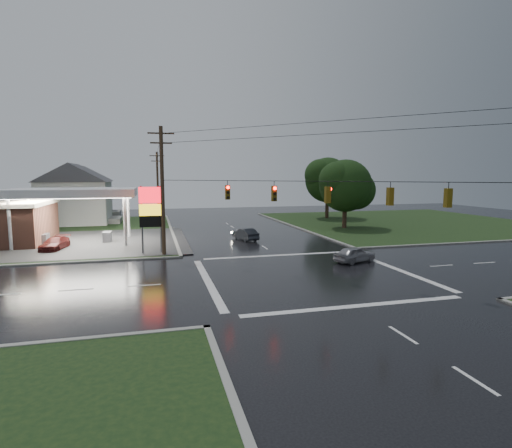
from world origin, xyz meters
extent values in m
plane|color=black|center=(0.00, 0.00, 0.00)|extent=(120.00, 120.00, 0.00)
cube|color=black|center=(-26.00, 26.00, 0.04)|extent=(36.00, 36.00, 0.08)
cube|color=black|center=(26.00, 26.00, 0.04)|extent=(36.00, 36.00, 0.08)
cube|color=#2D2D2D|center=(-20.00, 18.00, 0.09)|extent=(26.00, 18.00, 0.02)
cylinder|color=silver|center=(-23.00, 15.00, 2.50)|extent=(0.30, 0.30, 5.00)
cylinder|color=silver|center=(-13.00, 15.00, 2.50)|extent=(0.30, 0.30, 5.00)
cylinder|color=silver|center=(-23.00, 21.00, 2.50)|extent=(0.30, 0.30, 5.00)
cylinder|color=silver|center=(-13.00, 21.00, 2.50)|extent=(0.30, 0.30, 5.00)
cube|color=silver|center=(-18.00, 18.00, 5.20)|extent=(12.00, 8.00, 0.80)
cube|color=white|center=(-18.00, 18.00, 4.78)|extent=(11.40, 7.40, 0.04)
cube|color=#59595E|center=(-21.00, 18.00, 0.55)|extent=(0.80, 1.60, 1.10)
cube|color=#59595E|center=(-15.00, 18.00, 0.55)|extent=(0.80, 1.60, 1.10)
cylinder|color=#59595E|center=(-11.30, 10.50, 3.00)|extent=(0.16, 0.16, 6.00)
cylinder|color=#59595E|center=(-9.70, 10.50, 3.00)|extent=(0.16, 0.16, 6.00)
cube|color=red|center=(-10.50, 10.50, 5.20)|extent=(2.00, 0.35, 1.40)
cube|color=yellow|center=(-10.50, 10.50, 3.90)|extent=(2.00, 0.35, 1.00)
cube|color=black|center=(-10.50, 10.50, 2.90)|extent=(2.00, 0.35, 1.00)
cylinder|color=#382619|center=(-9.50, 9.50, 5.50)|extent=(0.32, 0.32, 11.00)
cube|color=#382619|center=(-9.50, 9.50, 10.40)|extent=(2.20, 0.12, 0.12)
cube|color=#382619|center=(-9.50, 9.50, 9.60)|extent=(1.80, 0.12, 0.12)
cylinder|color=#382619|center=(-9.50, 38.00, 5.25)|extent=(0.32, 0.32, 10.50)
cube|color=#382619|center=(-9.50, 38.00, 9.90)|extent=(2.20, 0.12, 0.12)
cube|color=#382619|center=(-9.50, 38.00, 9.10)|extent=(1.80, 0.12, 0.12)
cube|color=#59470C|center=(-4.75, 4.75, 5.60)|extent=(0.34, 0.34, 1.10)
cylinder|color=#FF0C07|center=(-4.75, 4.55, 5.98)|extent=(0.22, 0.08, 0.22)
cube|color=#59470C|center=(-1.90, 1.90, 5.60)|extent=(0.34, 0.34, 1.10)
cylinder|color=#FF0C07|center=(-1.90, 1.70, 5.98)|extent=(0.22, 0.08, 0.22)
cube|color=#59470C|center=(0.95, -0.95, 5.60)|extent=(0.34, 0.34, 1.10)
cylinder|color=#FF0C07|center=(1.15, -0.95, 5.98)|extent=(0.08, 0.22, 0.22)
cube|color=#59470C|center=(3.80, -3.80, 5.60)|extent=(0.34, 0.34, 1.10)
cylinder|color=#FF0C07|center=(3.80, -3.60, 5.98)|extent=(0.22, 0.08, 0.22)
cube|color=#59470C|center=(6.08, -6.08, 5.60)|extent=(0.34, 0.34, 1.10)
cylinder|color=#FF0C07|center=(6.08, -5.88, 5.98)|extent=(0.22, 0.08, 0.22)
cube|color=silver|center=(-21.00, 36.00, 3.00)|extent=(9.00, 8.00, 6.00)
cube|color=gray|center=(-15.70, 36.00, 0.40)|extent=(1.60, 4.80, 0.80)
cube|color=silver|center=(-22.00, 48.00, 3.00)|extent=(9.00, 8.00, 6.00)
cube|color=gray|center=(-16.70, 48.00, 0.40)|extent=(1.60, 4.80, 0.80)
cylinder|color=black|center=(14.00, 22.00, 2.52)|extent=(0.56, 0.56, 5.04)
sphere|color=black|center=(14.00, 22.00, 5.58)|extent=(6.80, 6.80, 6.80)
sphere|color=black|center=(15.70, 22.30, 4.95)|extent=(5.10, 5.10, 5.10)
sphere|color=black|center=(12.64, 21.60, 6.30)|extent=(4.76, 4.76, 4.76)
cylinder|color=black|center=(17.00, 34.00, 2.80)|extent=(0.56, 0.56, 5.60)
sphere|color=black|center=(17.00, 34.00, 6.20)|extent=(7.20, 7.20, 7.20)
sphere|color=black|center=(18.80, 34.30, 5.50)|extent=(5.40, 5.40, 5.40)
sphere|color=black|center=(15.56, 33.60, 7.00)|extent=(5.04, 5.04, 5.04)
imported|color=#212429|center=(-0.80, 15.84, 0.64)|extent=(2.28, 4.11, 1.28)
imported|color=gray|center=(5.19, 2.90, 0.63)|extent=(3.98, 2.61, 1.26)
imported|color=#521512|center=(-19.29, 14.74, 0.60)|extent=(2.40, 4.35, 1.19)
camera|label=1|loc=(-10.35, -25.46, 6.86)|focal=28.00mm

